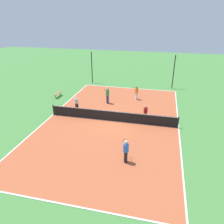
# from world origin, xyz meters

# --- Properties ---
(ground_plane) EXTENTS (80.00, 80.00, 0.00)m
(ground_plane) POSITION_xyz_m (0.00, 0.00, 0.00)
(ground_plane) COLOR #47843D
(court_surface) EXTENTS (11.72, 19.57, 0.02)m
(court_surface) POSITION_xyz_m (0.00, 0.00, 0.01)
(court_surface) COLOR #B75633
(court_surface) RESTS_ON ground_plane
(tennis_net) EXTENTS (11.52, 0.10, 1.03)m
(tennis_net) POSITION_xyz_m (0.00, 0.00, 0.55)
(tennis_net) COLOR black
(tennis_net) RESTS_ON court_surface
(bench) EXTENTS (0.36, 1.44, 0.45)m
(bench) POSITION_xyz_m (-7.56, 4.70, 0.38)
(bench) COLOR olive
(bench) RESTS_ON ground_plane
(player_far_green) EXTENTS (0.82, 0.95, 1.76)m
(player_far_green) POSITION_xyz_m (-1.44, 4.02, 1.04)
(player_far_green) COLOR navy
(player_far_green) RESTS_ON court_surface
(player_coach_red) EXTENTS (0.40, 0.40, 1.36)m
(player_coach_red) POSITION_xyz_m (2.87, 1.02, 0.78)
(player_coach_red) COLOR #4C4C51
(player_coach_red) RESTS_ON court_surface
(player_near_blue) EXTENTS (0.59, 0.99, 1.62)m
(player_near_blue) POSITION_xyz_m (2.22, -5.58, 0.95)
(player_near_blue) COLOR black
(player_near_blue) RESTS_ON court_surface
(player_far_white) EXTENTS (0.49, 0.49, 1.37)m
(player_far_white) POSITION_xyz_m (-4.02, 1.68, 0.78)
(player_far_white) COLOR black
(player_far_white) RESTS_ON court_surface
(player_center_orange) EXTENTS (0.78, 0.96, 1.52)m
(player_center_orange) POSITION_xyz_m (1.43, 5.88, 0.88)
(player_center_orange) COLOR white
(player_center_orange) RESTS_ON court_surface
(tennis_ball_right_alley) EXTENTS (0.07, 0.07, 0.07)m
(tennis_ball_right_alley) POSITION_xyz_m (0.91, 1.08, 0.06)
(tennis_ball_right_alley) COLOR #CCE033
(tennis_ball_right_alley) RESTS_ON court_surface
(tennis_ball_left_sideline) EXTENTS (0.07, 0.07, 0.07)m
(tennis_ball_left_sideline) POSITION_xyz_m (1.15, 4.38, 0.06)
(tennis_ball_left_sideline) COLOR #CCE033
(tennis_ball_left_sideline) RESTS_ON court_surface
(tennis_ball_near_net) EXTENTS (0.07, 0.07, 0.07)m
(tennis_ball_near_net) POSITION_xyz_m (-3.85, -3.16, 0.06)
(tennis_ball_near_net) COLOR #CCE033
(tennis_ball_near_net) RESTS_ON court_surface
(fence_post_back_left) EXTENTS (0.12, 0.12, 4.25)m
(fence_post_back_left) POSITION_xyz_m (-5.40, 10.99, 2.12)
(fence_post_back_left) COLOR black
(fence_post_back_left) RESTS_ON ground_plane
(fence_post_back_right) EXTENTS (0.12, 0.12, 4.25)m
(fence_post_back_right) POSITION_xyz_m (5.40, 10.99, 2.12)
(fence_post_back_right) COLOR black
(fence_post_back_right) RESTS_ON ground_plane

